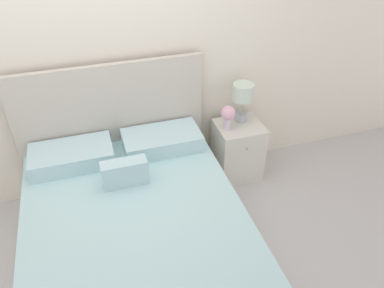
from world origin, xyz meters
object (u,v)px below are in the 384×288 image
nightstand (237,150)px  table_lamp (243,96)px  flower_vase (228,115)px  bed (135,227)px

nightstand → table_lamp: size_ratio=1.51×
table_lamp → flower_vase: 0.22m
bed → nightstand: size_ratio=3.41×
nightstand → bed: bearing=-148.8°
bed → table_lamp: 1.46m
bed → nightstand: bearing=31.2°
table_lamp → nightstand: bearing=-119.2°
bed → nightstand: bed is taller
bed → flower_vase: bearing=33.6°
nightstand → table_lamp: 0.55m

